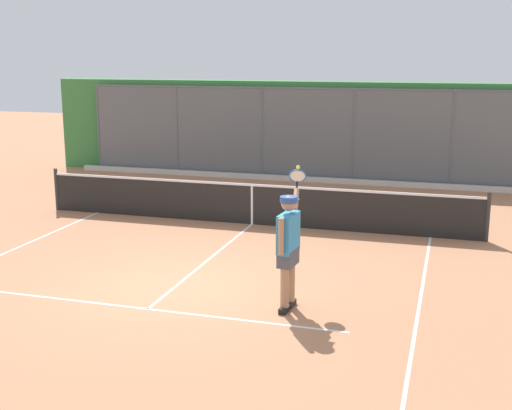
{
  "coord_description": "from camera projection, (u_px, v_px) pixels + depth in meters",
  "views": [
    {
      "loc": [
        -4.42,
        10.03,
        3.88
      ],
      "look_at": [
        -0.84,
        -1.99,
        1.05
      ],
      "focal_mm": 46.94,
      "sensor_mm": 36.0,
      "label": 1
    }
  ],
  "objects": [
    {
      "name": "tennis_player",
      "position": [
        288.0,
        242.0,
        10.21
      ],
      "size": [
        0.39,
        1.48,
        2.1
      ],
      "rotation": [
        0.0,
        0.0,
        -1.67
      ],
      "color": "black",
      "rests_on": "ground"
    },
    {
      "name": "tennis_net",
      "position": [
        252.0,
        204.0,
        15.54
      ],
      "size": [
        10.48,
        0.09,
        1.07
      ],
      "color": "#2D2D2D",
      "rests_on": "ground"
    },
    {
      "name": "ground_plane",
      "position": [
        176.0,
        286.0,
        11.46
      ],
      "size": [
        60.0,
        60.0,
        0.0
      ],
      "primitive_type": "plane",
      "color": "#B27551"
    },
    {
      "name": "fence_backdrop",
      "position": [
        311.0,
        130.0,
        21.35
      ],
      "size": [
        17.5,
        1.37,
        3.06
      ],
      "color": "#565B60",
      "rests_on": "ground"
    },
    {
      "name": "court_line_markings",
      "position": [
        140.0,
        315.0,
        10.16
      ],
      "size": [
        8.16,
        10.19,
        0.01
      ],
      "color": "white",
      "rests_on": "ground"
    }
  ]
}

